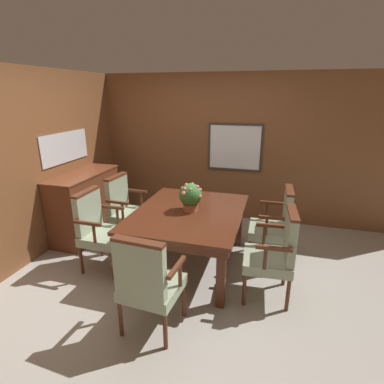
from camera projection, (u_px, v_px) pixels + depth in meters
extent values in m
plane|color=#A39E93|center=(173.00, 269.00, 3.81)|extent=(14.00, 14.00, 0.00)
cube|color=brown|center=(208.00, 148.00, 5.17)|extent=(7.20, 0.06, 2.45)
cube|color=white|center=(235.00, 147.00, 5.00)|extent=(0.84, 0.01, 0.72)
cube|color=#38332D|center=(236.00, 124.00, 4.88)|extent=(0.91, 0.02, 0.04)
cube|color=#38332D|center=(234.00, 169.00, 5.12)|extent=(0.91, 0.02, 0.03)
cube|color=#38332D|center=(209.00, 146.00, 5.11)|extent=(0.04, 0.02, 0.72)
cube|color=#38332D|center=(261.00, 149.00, 4.88)|extent=(0.03, 0.02, 0.72)
cube|color=brown|center=(35.00, 166.00, 3.91)|extent=(0.06, 7.20, 2.45)
cube|color=silver|center=(65.00, 147.00, 4.39)|extent=(0.01, 1.00, 0.44)
cube|color=#4C2314|center=(124.00, 261.00, 3.33)|extent=(0.09, 0.09, 0.69)
cube|color=#4C2314|center=(221.00, 277.00, 3.05)|extent=(0.09, 0.09, 0.69)
cube|color=#4C2314|center=(168.00, 214.00, 4.61)|extent=(0.09, 0.09, 0.69)
cube|color=#4C2314|center=(239.00, 222.00, 4.33)|extent=(0.09, 0.09, 0.69)
cube|color=#4C2314|center=(189.00, 218.00, 3.73)|extent=(1.25, 1.55, 0.09)
cube|color=#4C2314|center=(189.00, 213.00, 3.71)|extent=(1.31, 1.61, 0.04)
cylinder|color=#562B19|center=(184.00, 300.00, 2.96)|extent=(0.04, 0.04, 0.37)
cylinder|color=#562B19|center=(144.00, 290.00, 3.11)|extent=(0.04, 0.04, 0.37)
cylinder|color=#562B19|center=(165.00, 331.00, 2.57)|extent=(0.04, 0.04, 0.37)
cylinder|color=#562B19|center=(121.00, 318.00, 2.72)|extent=(0.04, 0.04, 0.37)
cube|color=#93A384|center=(153.00, 287.00, 2.76)|extent=(0.54, 0.53, 0.11)
cube|color=#93A384|center=(140.00, 271.00, 2.48)|extent=(0.47, 0.11, 0.50)
cube|color=#562B19|center=(138.00, 242.00, 2.40)|extent=(0.47, 0.12, 0.03)
cylinder|color=#562B19|center=(180.00, 274.00, 2.66)|extent=(0.04, 0.04, 0.24)
cube|color=#562B19|center=(177.00, 267.00, 2.55)|extent=(0.06, 0.35, 0.04)
cylinder|color=#562B19|center=(129.00, 263.00, 2.83)|extent=(0.04, 0.04, 0.24)
cube|color=#562B19|center=(124.00, 256.00, 2.72)|extent=(0.06, 0.35, 0.04)
cylinder|color=#562B19|center=(251.00, 238.00, 4.22)|extent=(0.04, 0.04, 0.37)
cylinder|color=#562B19|center=(249.00, 253.00, 3.81)|extent=(0.04, 0.04, 0.37)
cylinder|color=#562B19|center=(283.00, 241.00, 4.12)|extent=(0.04, 0.04, 0.37)
cylinder|color=#562B19|center=(285.00, 258.00, 3.71)|extent=(0.04, 0.04, 0.37)
cube|color=#93A384|center=(268.00, 231.00, 3.89)|extent=(0.51, 0.52, 0.11)
cube|color=#93A384|center=(288.00, 210.00, 3.75)|extent=(0.09, 0.47, 0.50)
cube|color=#562B19|center=(290.00, 190.00, 3.66)|extent=(0.10, 0.47, 0.03)
cylinder|color=#562B19|center=(267.00, 211.00, 4.09)|extent=(0.04, 0.04, 0.24)
cube|color=#562B19|center=(273.00, 203.00, 4.03)|extent=(0.35, 0.05, 0.04)
cylinder|color=#562B19|center=(266.00, 226.00, 3.60)|extent=(0.04, 0.04, 0.24)
cube|color=#562B19|center=(274.00, 218.00, 3.55)|extent=(0.35, 0.05, 0.04)
cylinder|color=#562B19|center=(113.00, 266.00, 3.54)|extent=(0.04, 0.04, 0.37)
cylinder|color=#562B19|center=(131.00, 248.00, 3.95)|extent=(0.04, 0.04, 0.37)
cylinder|color=#562B19|center=(81.00, 260.00, 3.66)|extent=(0.04, 0.04, 0.37)
cylinder|color=#562B19|center=(102.00, 243.00, 4.07)|extent=(0.04, 0.04, 0.37)
cube|color=#93A384|center=(105.00, 237.00, 3.73)|extent=(0.50, 0.51, 0.11)
cube|color=#93A384|center=(88.00, 212.00, 3.69)|extent=(0.08, 0.47, 0.50)
cube|color=#562B19|center=(86.00, 192.00, 3.60)|extent=(0.09, 0.47, 0.03)
cylinder|color=#562B19|center=(94.00, 233.00, 3.43)|extent=(0.04, 0.04, 0.24)
cube|color=#562B19|center=(87.00, 223.00, 3.41)|extent=(0.35, 0.04, 0.04)
cylinder|color=#562B19|center=(117.00, 216.00, 3.90)|extent=(0.04, 0.04, 0.24)
cube|color=#562B19|center=(112.00, 207.00, 3.88)|extent=(0.35, 0.04, 0.04)
cylinder|color=#562B19|center=(137.00, 239.00, 4.18)|extent=(0.04, 0.04, 0.37)
cylinder|color=#562B19|center=(152.00, 226.00, 4.57)|extent=(0.04, 0.04, 0.37)
cylinder|color=#562B19|center=(111.00, 234.00, 4.32)|extent=(0.04, 0.04, 0.37)
cylinder|color=#562B19|center=(127.00, 222.00, 4.72)|extent=(0.04, 0.04, 0.37)
cube|color=#93A384|center=(131.00, 215.00, 4.37)|extent=(0.53, 0.54, 0.11)
cube|color=#93A384|center=(117.00, 194.00, 4.34)|extent=(0.11, 0.47, 0.50)
cube|color=#562B19|center=(116.00, 177.00, 4.26)|extent=(0.12, 0.47, 0.03)
cylinder|color=#562B19|center=(123.00, 211.00, 4.07)|extent=(0.04, 0.04, 0.24)
cube|color=#562B19|center=(117.00, 202.00, 4.06)|extent=(0.35, 0.06, 0.04)
cylinder|color=#562B19|center=(141.00, 199.00, 4.54)|extent=(0.04, 0.04, 0.24)
cube|color=#562B19|center=(137.00, 191.00, 4.52)|extent=(0.35, 0.06, 0.04)
cylinder|color=#562B19|center=(246.00, 266.00, 3.53)|extent=(0.04, 0.04, 0.37)
cylinder|color=#562B19|center=(244.00, 289.00, 3.11)|extent=(0.04, 0.04, 0.37)
cylinder|color=#562B19|center=(284.00, 271.00, 3.44)|extent=(0.04, 0.04, 0.37)
cylinder|color=#562B19|center=(288.00, 295.00, 3.03)|extent=(0.04, 0.04, 0.37)
cube|color=#93A384|center=(267.00, 260.00, 3.20)|extent=(0.53, 0.54, 0.11)
cube|color=#93A384|center=(290.00, 237.00, 3.06)|extent=(0.11, 0.47, 0.50)
cube|color=#562B19|center=(293.00, 213.00, 2.98)|extent=(0.12, 0.47, 0.03)
cylinder|color=#562B19|center=(264.00, 235.00, 3.40)|extent=(0.04, 0.04, 0.24)
cube|color=#562B19|center=(272.00, 226.00, 3.35)|extent=(0.35, 0.06, 0.04)
cylinder|color=#562B19|center=(265.00, 258.00, 2.91)|extent=(0.04, 0.04, 0.24)
cube|color=#562B19|center=(274.00, 248.00, 2.86)|extent=(0.35, 0.06, 0.04)
cylinder|color=#B2603D|center=(191.00, 207.00, 3.71)|extent=(0.17, 0.17, 0.09)
cylinder|color=#B2603D|center=(191.00, 204.00, 3.70)|extent=(0.19, 0.19, 0.02)
sphere|color=#387033|center=(190.00, 195.00, 3.66)|extent=(0.28, 0.28, 0.28)
sphere|color=#F47363|center=(182.00, 188.00, 3.62)|extent=(0.04, 0.04, 0.04)
sphere|color=#F1836C|center=(184.00, 193.00, 3.55)|extent=(0.05, 0.05, 0.05)
sphere|color=#E6696F|center=(200.00, 197.00, 3.58)|extent=(0.04, 0.04, 0.04)
sphere|color=#F0777D|center=(185.00, 189.00, 3.56)|extent=(0.05, 0.05, 0.05)
sphere|color=#E26B70|center=(186.00, 185.00, 3.62)|extent=(0.04, 0.04, 0.04)
sphere|color=#E17878|center=(191.00, 189.00, 3.54)|extent=(0.04, 0.04, 0.04)
sphere|color=#E76672|center=(197.00, 187.00, 3.60)|extent=(0.05, 0.05, 0.05)
sphere|color=#E37A75|center=(192.00, 184.00, 3.65)|extent=(0.04, 0.04, 0.04)
sphere|color=#EB6670|center=(200.00, 190.00, 3.62)|extent=(0.05, 0.05, 0.05)
sphere|color=#F17A77|center=(185.00, 189.00, 3.75)|extent=(0.05, 0.05, 0.05)
cube|color=brown|center=(86.00, 205.00, 4.61)|extent=(0.47, 1.23, 0.97)
cube|color=brown|center=(82.00, 174.00, 4.45)|extent=(0.49, 1.26, 0.02)
sphere|color=#4C422D|center=(98.00, 190.00, 4.46)|extent=(0.03, 0.03, 0.03)
sphere|color=#4C422D|center=(90.00, 220.00, 4.32)|extent=(0.03, 0.03, 0.03)
sphere|color=#4C422D|center=(110.00, 206.00, 4.83)|extent=(0.03, 0.03, 0.03)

